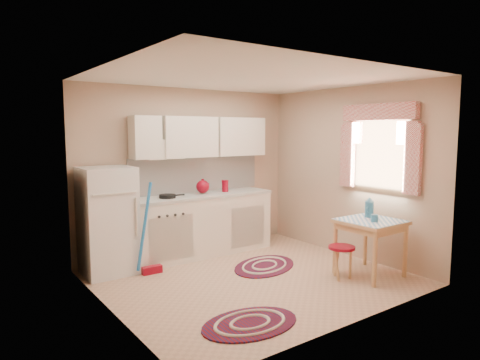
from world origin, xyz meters
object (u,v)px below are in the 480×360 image
at_px(base_cabinets, 200,226).
at_px(stool, 341,262).
at_px(table, 370,248).
at_px(fridge, 108,221).

relative_size(base_cabinets, stool, 5.36).
relative_size(table, stool, 1.71).
bearing_deg(table, base_cabinets, 121.64).
bearing_deg(table, stool, 163.36).
bearing_deg(base_cabinets, table, -58.36).
bearing_deg(fridge, table, -37.10).
xyz_separation_m(base_cabinets, stool, (0.89, -1.98, -0.23)).
height_order(fridge, table, fridge).
xyz_separation_m(fridge, base_cabinets, (1.42, 0.05, -0.26)).
height_order(fridge, base_cabinets, fridge).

